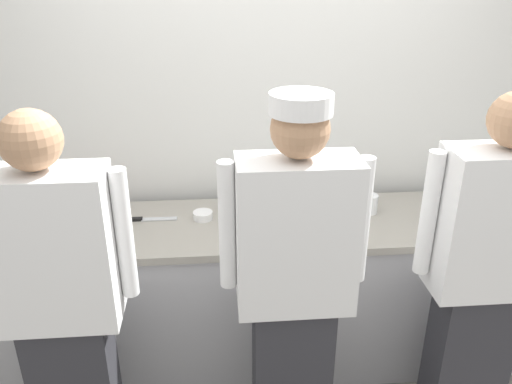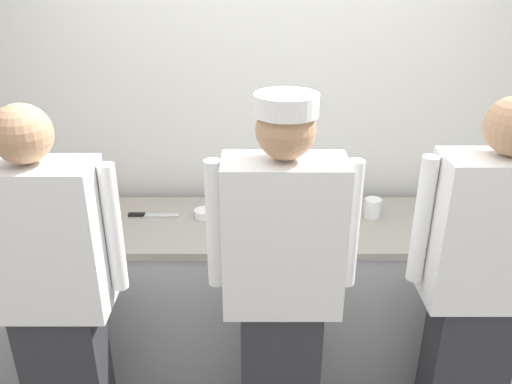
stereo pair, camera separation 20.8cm
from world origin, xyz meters
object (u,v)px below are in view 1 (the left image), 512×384
Objects in this scene: plate_stack_rear at (70,230)px; chefs_knife at (147,219)px; chef_center at (294,282)px; deli_cup at (369,204)px; ramekin_red_sauce at (229,206)px; chef_near_left at (61,302)px; ramekin_green_sauce at (203,215)px; sheet_tray at (477,211)px; squeeze_bottle_primary at (78,200)px; ramekin_orange_sauce at (345,212)px; chef_far_right at (484,273)px; mixing_bowl_steel at (301,214)px; plate_stack_front at (245,218)px.

plate_stack_rear is 0.39m from chefs_knife.
chef_center is 16.61× the size of deli_cup.
plate_stack_rear is 2.08× the size of ramekin_red_sauce.
chef_near_left reaches higher than ramekin_green_sauce.
sheet_tray is at bearing -2.29° from chefs_knife.
squeeze_bottle_primary is at bearing 177.09° from deli_cup.
chef_center is at bearing -72.45° from ramekin_red_sauce.
ramekin_orange_sauce is at bearing 3.41° from plate_stack_rear.
squeeze_bottle_primary reaches higher than deli_cup.
ramekin_orange_sauce is (1.44, -0.13, -0.07)m from squeeze_bottle_primary.
chef_near_left is at bearing -82.83° from squeeze_bottle_primary.
chefs_knife is at bearing -11.19° from squeeze_bottle_primary.
chef_near_left is 16.22× the size of ramekin_red_sauce.
chef_far_right is at bearing -15.51° from plate_stack_rear.
mixing_bowl_steel reaches higher than sheet_tray.
chef_far_right is 16.29× the size of ramekin_green_sauce.
ramekin_green_sauce is at bearing -179.82° from deli_cup.
mixing_bowl_steel is at bearing -9.32° from ramekin_green_sauce.
ramekin_red_sauce is at bearing 112.51° from plate_stack_front.
mixing_bowl_steel is at bearing 29.99° from chef_near_left.
plate_stack_front is 1.05× the size of squeeze_bottle_primary.
sheet_tray is 1.51m from ramekin_green_sauce.
chef_near_left is 0.59m from plate_stack_rear.
plate_stack_rear is at bearing -159.29° from chefs_knife.
chefs_knife is (-1.22, 0.01, -0.05)m from deli_cup.
squeeze_bottle_primary is (-2.18, 0.15, 0.09)m from sheet_tray.
chef_near_left is at bearing -150.01° from mixing_bowl_steel.
chef_far_right is at bearing -113.62° from sheet_tray.
chefs_knife is at bearing 156.57° from chef_far_right.
squeeze_bottle_primary is 1.87× the size of ramekin_orange_sauce.
chef_center is 6.34× the size of chefs_knife.
chef_near_left is 4.08× the size of sheet_tray.
ramekin_green_sauce is (-1.51, 0.06, 0.01)m from sheet_tray.
plate_stack_front is 0.54m from chefs_knife.
deli_cup is (0.40, 0.09, 0.00)m from mixing_bowl_steel.
chef_center is 8.09× the size of plate_stack_front.
plate_stack_rear is 1.44m from ramekin_orange_sauce.
squeeze_bottle_primary is at bearing 97.17° from chef_near_left.
ramekin_red_sauce is 0.78m from deli_cup.
squeeze_bottle_primary reaches higher than sheet_tray.
chef_far_right is 1.99m from plate_stack_rear.
chef_near_left is 8.36× the size of squeeze_bottle_primary.
chef_center is at bearing -178.05° from chef_far_right.
deli_cup reaches higher than mixing_bowl_steel.
mixing_bowl_steel is 0.53m from ramekin_green_sauce.
chef_far_right is at bearing -63.53° from deli_cup.
plate_stack_rear reaches higher than sheet_tray.
sheet_tray is at bearing 1.35° from mixing_bowl_steel.
mixing_bowl_steel is 1.20m from squeeze_bottle_primary.
squeeze_bottle_primary is (-1.92, 0.74, 0.08)m from chef_far_right.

